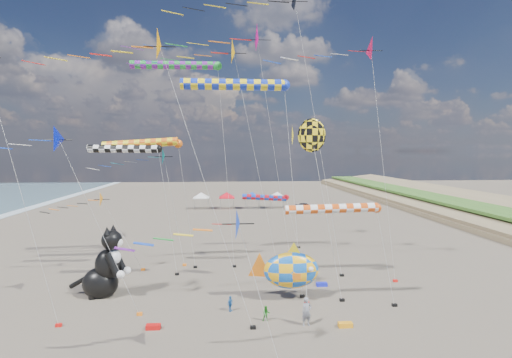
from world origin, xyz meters
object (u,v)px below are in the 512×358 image
object	(u,v)px
person_adult	(307,312)
child_blue	(230,304)
cat_inflatable	(104,261)
child_green	(266,314)
fish_inflatable	(291,270)
parked_car	(305,206)

from	to	relation	value
person_adult	child_blue	bearing A→B (deg)	135.84
cat_inflatable	child_green	bearing A→B (deg)	-11.47
fish_inflatable	parked_car	bearing A→B (deg)	77.00
fish_inflatable	parked_car	size ratio (longest dim) A/B	1.48
person_adult	fish_inflatable	bearing A→B (deg)	78.85
fish_inflatable	child_green	xyz separation A→B (m)	(-2.25, -3.63, -1.81)
child_green	parked_car	world-z (taller)	parked_car
child_green	child_blue	size ratio (longest dim) A/B	0.95
cat_inflatable	child_green	distance (m)	13.57
child_green	person_adult	bearing A→B (deg)	-19.27
fish_inflatable	child_green	bearing A→B (deg)	-121.73
cat_inflatable	person_adult	world-z (taller)	cat_inflatable
fish_inflatable	child_blue	bearing A→B (deg)	-159.20
fish_inflatable	child_blue	distance (m)	5.25
person_adult	child_blue	distance (m)	5.64
parked_car	child_green	bearing A→B (deg)	-176.44
person_adult	child_blue	xyz separation A→B (m)	(-4.91, 2.75, -0.38)
person_adult	parked_car	world-z (taller)	person_adult
child_green	parked_car	bearing A→B (deg)	75.08
child_green	child_blue	world-z (taller)	child_blue
person_adult	child_green	xyz separation A→B (m)	(-2.54, 0.87, -0.41)
cat_inflatable	fish_inflatable	xyz separation A→B (m)	(14.37, -2.02, -0.48)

